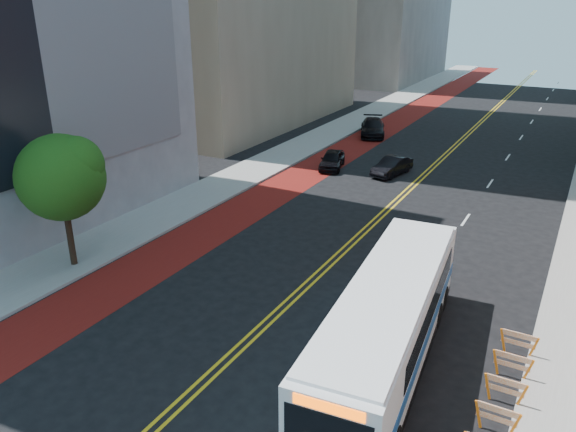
# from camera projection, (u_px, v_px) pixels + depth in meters

# --- Properties ---
(ground) EXTENTS (160.00, 160.00, 0.00)m
(ground) POSITION_uv_depth(u_px,v_px,m) (172.00, 412.00, 18.69)
(ground) COLOR black
(ground) RESTS_ON ground
(sidewalk_left) EXTENTS (4.00, 140.00, 0.15)m
(sidewalk_left) POSITION_uv_depth(u_px,v_px,m) (289.00, 153.00, 48.44)
(sidewalk_left) COLOR gray
(sidewalk_left) RESTS_ON ground
(bus_lane_paint) EXTENTS (3.60, 140.00, 0.01)m
(bus_lane_paint) POSITION_uv_depth(u_px,v_px,m) (330.00, 160.00, 46.72)
(bus_lane_paint) COLOR #63110E
(bus_lane_paint) RESTS_ON ground
(center_line_inner) EXTENTS (0.14, 140.00, 0.01)m
(center_line_inner) POSITION_uv_depth(u_px,v_px,m) (423.00, 174.00, 43.18)
(center_line_inner) COLOR gold
(center_line_inner) RESTS_ON ground
(center_line_outer) EXTENTS (0.14, 140.00, 0.01)m
(center_line_outer) POSITION_uv_depth(u_px,v_px,m) (428.00, 174.00, 43.02)
(center_line_outer) COLOR gold
(center_line_outer) RESTS_ON ground
(lane_dashes) EXTENTS (0.14, 98.20, 0.01)m
(lane_dashes) POSITION_uv_depth(u_px,v_px,m) (508.00, 157.00, 47.46)
(lane_dashes) COLOR silver
(lane_dashes) RESTS_ON ground
(construction_barriers) EXTENTS (1.42, 10.91, 1.00)m
(construction_barriers) POSITION_uv_depth(u_px,v_px,m) (492.00, 431.00, 16.93)
(construction_barriers) COLOR orange
(construction_barriers) RESTS_ON ground
(street_tree) EXTENTS (4.20, 4.20, 6.70)m
(street_tree) POSITION_uv_depth(u_px,v_px,m) (62.00, 174.00, 26.81)
(street_tree) COLOR black
(street_tree) RESTS_ON sidewalk_left
(transit_bus) EXTENTS (4.03, 13.10, 3.54)m
(transit_bus) POSITION_uv_depth(u_px,v_px,m) (388.00, 323.00, 20.32)
(transit_bus) COLOR white
(transit_bus) RESTS_ON ground
(car_a) EXTENTS (2.63, 4.38, 1.39)m
(car_a) POSITION_uv_depth(u_px,v_px,m) (332.00, 160.00, 44.32)
(car_a) COLOR black
(car_a) RESTS_ON ground
(car_b) EXTENTS (2.23, 4.30, 1.35)m
(car_b) POSITION_uv_depth(u_px,v_px,m) (392.00, 166.00, 42.72)
(car_b) COLOR black
(car_b) RESTS_ON ground
(car_c) EXTENTS (4.05, 5.93, 1.59)m
(car_c) POSITION_uv_depth(u_px,v_px,m) (373.00, 127.00, 54.42)
(car_c) COLOR black
(car_c) RESTS_ON ground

